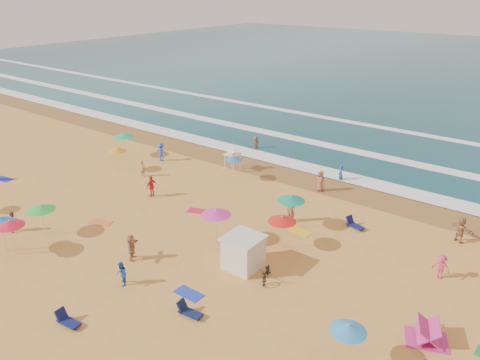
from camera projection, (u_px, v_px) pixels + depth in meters
The scene contains 11 objects.
ground at pixel (222, 237), 32.25m from camera, with size 220.00×220.00×0.00m, color gold.
wet_sand at pixel (311, 181), 41.43m from camera, with size 220.00×220.00×0.00m, color olive.
surf_foam at pixel (353, 153), 47.87m from camera, with size 200.00×18.70×0.05m.
cabana at pixel (244, 253), 28.47m from camera, with size 2.00×2.00×2.00m, color silver.
cabana_roof at pixel (244, 238), 28.06m from camera, with size 2.20×2.20×0.12m, color silver.
bicycle at pixel (266, 273), 27.39m from camera, with size 0.63×1.82×0.95m, color black.
lifeguard_stand at pixel (232, 159), 43.50m from camera, with size 1.20×1.20×2.10m, color white, non-canonical shape.
beach_umbrellas at pixel (260, 224), 29.42m from camera, with size 52.49×20.18×0.69m.
loungers at pixel (317, 320), 24.01m from camera, with size 54.33×19.26×0.34m.
towels at pixel (182, 256), 29.96m from camera, with size 41.61×24.59×0.03m.
beachgoers at pixel (289, 205), 35.05m from camera, with size 43.32×26.35×2.13m.
Camera 1 is at (18.04, -21.71, 16.15)m, focal length 35.00 mm.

